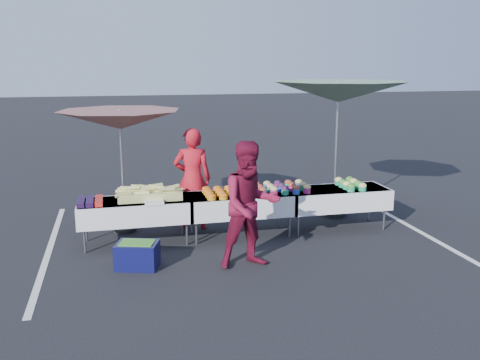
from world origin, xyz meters
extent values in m
plane|color=black|center=(0.00, 0.00, 0.00)|extent=(80.00, 80.00, 0.00)
cube|color=silver|center=(-3.20, 0.00, 0.00)|extent=(0.10, 5.00, 0.00)
cube|color=silver|center=(3.20, 0.00, 0.00)|extent=(0.10, 5.00, 0.00)
cube|color=white|center=(-1.80, 0.00, 0.73)|extent=(1.80, 0.75, 0.04)
cube|color=white|center=(-1.80, 0.00, 0.57)|extent=(1.86, 0.81, 0.36)
cylinder|color=slate|center=(-2.62, -0.29, 0.20)|extent=(0.04, 0.04, 0.39)
cylinder|color=slate|center=(-2.62, 0.29, 0.20)|extent=(0.04, 0.04, 0.39)
cylinder|color=slate|center=(-0.98, -0.29, 0.20)|extent=(0.04, 0.04, 0.39)
cylinder|color=slate|center=(-0.98, 0.29, 0.20)|extent=(0.04, 0.04, 0.39)
cube|color=white|center=(0.00, 0.00, 0.73)|extent=(1.80, 0.75, 0.04)
cube|color=white|center=(0.00, 0.00, 0.57)|extent=(1.86, 0.81, 0.36)
cylinder|color=slate|center=(-0.82, -0.29, 0.20)|extent=(0.04, 0.04, 0.39)
cylinder|color=slate|center=(-0.82, 0.29, 0.20)|extent=(0.04, 0.04, 0.39)
cylinder|color=slate|center=(0.82, -0.29, 0.20)|extent=(0.04, 0.04, 0.39)
cylinder|color=slate|center=(0.82, 0.29, 0.20)|extent=(0.04, 0.04, 0.39)
cube|color=white|center=(1.80, 0.00, 0.73)|extent=(1.80, 0.75, 0.04)
cube|color=white|center=(1.80, 0.00, 0.57)|extent=(1.86, 0.81, 0.36)
cylinder|color=slate|center=(0.98, -0.29, 0.20)|extent=(0.04, 0.04, 0.39)
cylinder|color=slate|center=(0.98, 0.29, 0.20)|extent=(0.04, 0.04, 0.39)
cylinder|color=slate|center=(2.62, -0.29, 0.20)|extent=(0.04, 0.04, 0.39)
cylinder|color=slate|center=(2.62, 0.29, 0.20)|extent=(0.04, 0.04, 0.39)
cube|color=black|center=(-2.65, -0.27, 0.79)|extent=(0.12, 0.12, 0.08)
cube|color=black|center=(-2.65, -0.13, 0.79)|extent=(0.12, 0.12, 0.08)
cube|color=black|center=(-2.65, 0.01, 0.79)|extent=(0.12, 0.12, 0.08)
cube|color=black|center=(-2.65, 0.15, 0.79)|extent=(0.12, 0.12, 0.08)
cube|color=black|center=(-2.51, -0.27, 0.79)|extent=(0.12, 0.12, 0.08)
cube|color=black|center=(-2.51, -0.13, 0.79)|extent=(0.12, 0.12, 0.08)
cube|color=black|center=(-2.51, 0.01, 0.79)|extent=(0.12, 0.12, 0.08)
cube|color=black|center=(-2.51, 0.15, 0.79)|extent=(0.12, 0.12, 0.08)
cube|color=#B02B13|center=(-2.37, -0.27, 0.79)|extent=(0.12, 0.12, 0.08)
cube|color=#B02B13|center=(-2.37, -0.13, 0.79)|extent=(0.12, 0.12, 0.08)
cube|color=#B02B13|center=(-2.37, 0.01, 0.79)|extent=(0.12, 0.12, 0.08)
cube|color=#B02B13|center=(-2.37, 0.15, 0.79)|extent=(0.12, 0.12, 0.08)
cube|color=#C5C866|center=(-1.55, 0.05, 0.82)|extent=(1.05, 0.55, 0.14)
cylinder|color=#C5C866|center=(-1.25, 0.20, 0.85)|extent=(0.27, 0.09, 0.10)
cylinder|color=#C5C866|center=(-1.93, 0.10, 0.92)|extent=(0.27, 0.14, 0.07)
cylinder|color=#C5C866|center=(-1.44, -0.06, 0.97)|extent=(0.27, 0.14, 0.09)
cylinder|color=#C5C866|center=(-1.97, 0.08, 0.87)|extent=(0.27, 0.15, 0.10)
cylinder|color=#C5C866|center=(-1.73, -0.01, 0.91)|extent=(0.27, 0.15, 0.08)
cylinder|color=#C5C866|center=(-1.59, 0.09, 0.94)|extent=(0.27, 0.10, 0.10)
cylinder|color=#C5C866|center=(-1.59, -0.03, 0.94)|extent=(0.27, 0.07, 0.08)
cylinder|color=#C5C866|center=(-1.68, -0.13, 0.90)|extent=(0.27, 0.14, 0.09)
cylinder|color=#C5C866|center=(-1.71, 0.25, 0.92)|extent=(0.27, 0.12, 0.08)
cylinder|color=#C5C866|center=(-1.09, 0.14, 0.87)|extent=(0.27, 0.16, 0.08)
cylinder|color=#C5C866|center=(-1.86, 0.01, 0.92)|extent=(0.27, 0.11, 0.07)
cylinder|color=#C5C866|center=(-1.64, -0.18, 0.85)|extent=(0.27, 0.10, 0.07)
cylinder|color=#C5C866|center=(-1.44, 0.19, 0.93)|extent=(0.27, 0.12, 0.08)
cylinder|color=#C5C866|center=(-1.98, -0.17, 0.90)|extent=(0.27, 0.15, 0.08)
cylinder|color=#C5C866|center=(-1.89, 0.09, 0.94)|extent=(0.27, 0.10, 0.08)
cylinder|color=#C5C866|center=(-1.34, 0.00, 0.90)|extent=(0.27, 0.16, 0.10)
cylinder|color=#C5C866|center=(-1.83, -0.02, 0.97)|extent=(0.27, 0.12, 0.09)
cylinder|color=#C5C866|center=(-1.28, -0.18, 0.95)|extent=(0.27, 0.09, 0.07)
cylinder|color=#C5C866|center=(-1.22, -0.15, 0.88)|extent=(0.27, 0.10, 0.09)
cylinder|color=#C5C866|center=(-1.30, -0.09, 0.87)|extent=(0.27, 0.12, 0.09)
cylinder|color=#C5C866|center=(-1.45, 0.28, 0.86)|extent=(0.27, 0.10, 0.08)
cylinder|color=#C5C866|center=(-1.17, 0.03, 0.93)|extent=(0.27, 0.14, 0.10)
cylinder|color=#C5C866|center=(-1.24, 0.25, 0.86)|extent=(0.27, 0.12, 0.07)
cylinder|color=#C5C866|center=(-1.30, 0.23, 0.86)|extent=(0.27, 0.07, 0.10)
cube|color=white|center=(-1.50, -0.30, 0.78)|extent=(0.30, 0.25, 0.05)
cylinder|color=orange|center=(-0.55, -0.28, 0.78)|extent=(0.15, 0.15, 0.05)
ellipsoid|color=red|center=(-0.55, -0.28, 0.81)|extent=(0.15, 0.15, 0.08)
cylinder|color=orange|center=(-0.55, -0.10, 0.78)|extent=(0.15, 0.15, 0.05)
ellipsoid|color=red|center=(-0.55, -0.10, 0.81)|extent=(0.15, 0.15, 0.08)
cylinder|color=orange|center=(-0.55, 0.08, 0.78)|extent=(0.15, 0.15, 0.05)
ellipsoid|color=red|center=(-0.55, 0.08, 0.81)|extent=(0.15, 0.15, 0.08)
cylinder|color=orange|center=(-0.55, 0.26, 0.78)|extent=(0.15, 0.15, 0.05)
ellipsoid|color=red|center=(-0.55, 0.26, 0.81)|extent=(0.15, 0.15, 0.08)
cylinder|color=orange|center=(-0.35, -0.28, 0.78)|extent=(0.15, 0.15, 0.05)
ellipsoid|color=red|center=(-0.35, -0.28, 0.81)|extent=(0.15, 0.15, 0.08)
cylinder|color=orange|center=(-0.35, -0.10, 0.78)|extent=(0.15, 0.15, 0.05)
ellipsoid|color=red|center=(-0.35, -0.10, 0.81)|extent=(0.15, 0.15, 0.08)
cylinder|color=orange|center=(-0.35, 0.08, 0.78)|extent=(0.15, 0.15, 0.05)
ellipsoid|color=red|center=(-0.35, 0.08, 0.81)|extent=(0.15, 0.15, 0.08)
cylinder|color=orange|center=(-0.35, 0.26, 0.78)|extent=(0.15, 0.15, 0.05)
ellipsoid|color=red|center=(-0.35, 0.26, 0.81)|extent=(0.15, 0.15, 0.08)
cylinder|color=orange|center=(-0.15, -0.28, 0.78)|extent=(0.15, 0.15, 0.05)
ellipsoid|color=red|center=(-0.15, -0.28, 0.81)|extent=(0.15, 0.15, 0.08)
cylinder|color=orange|center=(-0.15, -0.10, 0.78)|extent=(0.15, 0.15, 0.05)
ellipsoid|color=red|center=(-0.15, -0.10, 0.81)|extent=(0.15, 0.15, 0.08)
cylinder|color=orange|center=(-0.15, 0.08, 0.78)|extent=(0.15, 0.15, 0.05)
ellipsoid|color=red|center=(-0.15, 0.08, 0.81)|extent=(0.15, 0.15, 0.08)
cylinder|color=orange|center=(-0.15, 0.26, 0.78)|extent=(0.15, 0.15, 0.05)
ellipsoid|color=red|center=(-0.15, 0.26, 0.81)|extent=(0.15, 0.15, 0.08)
cylinder|color=#264AB4|center=(0.35, -0.22, 0.80)|extent=(0.13, 0.13, 0.10)
ellipsoid|color=maroon|center=(0.35, -0.22, 0.86)|extent=(0.14, 0.14, 0.10)
cylinder|color=#A5236D|center=(0.35, 0.00, 0.80)|extent=(0.13, 0.13, 0.10)
ellipsoid|color=maroon|center=(0.35, 0.00, 0.86)|extent=(0.14, 0.14, 0.10)
cylinder|color=#238E5E|center=(0.35, 0.22, 0.80)|extent=(0.13, 0.13, 0.10)
ellipsoid|color=maroon|center=(0.35, 0.22, 0.86)|extent=(0.14, 0.14, 0.10)
cylinder|color=#A5236D|center=(0.55, -0.22, 0.80)|extent=(0.13, 0.13, 0.10)
ellipsoid|color=tan|center=(0.55, -0.22, 0.86)|extent=(0.14, 0.14, 0.10)
cylinder|color=#238E5E|center=(0.55, 0.00, 0.80)|extent=(0.13, 0.13, 0.10)
ellipsoid|color=tan|center=(0.55, 0.00, 0.86)|extent=(0.14, 0.14, 0.10)
cylinder|color=#264AB4|center=(0.55, 0.22, 0.80)|extent=(0.13, 0.13, 0.10)
ellipsoid|color=tan|center=(0.55, 0.22, 0.86)|extent=(0.14, 0.14, 0.10)
cylinder|color=#238E5E|center=(0.75, -0.22, 0.80)|extent=(0.13, 0.13, 0.10)
ellipsoid|color=#2E1332|center=(0.75, -0.22, 0.86)|extent=(0.14, 0.14, 0.10)
cylinder|color=#264AB4|center=(0.75, 0.00, 0.80)|extent=(0.13, 0.13, 0.10)
ellipsoid|color=#2E1332|center=(0.75, 0.00, 0.86)|extent=(0.14, 0.14, 0.10)
cylinder|color=#A5236D|center=(0.75, 0.22, 0.80)|extent=(0.13, 0.13, 0.10)
ellipsoid|color=#2E1332|center=(0.75, 0.22, 0.86)|extent=(0.14, 0.14, 0.10)
cylinder|color=#264AB4|center=(0.95, -0.22, 0.80)|extent=(0.13, 0.13, 0.10)
ellipsoid|color=maroon|center=(0.95, -0.22, 0.86)|extent=(0.14, 0.14, 0.10)
cylinder|color=#A5236D|center=(0.95, 0.00, 0.80)|extent=(0.13, 0.13, 0.10)
ellipsoid|color=maroon|center=(0.95, 0.00, 0.86)|extent=(0.14, 0.14, 0.10)
cylinder|color=#238E5E|center=(0.95, 0.22, 0.80)|extent=(0.13, 0.13, 0.10)
ellipsoid|color=maroon|center=(0.95, 0.22, 0.86)|extent=(0.14, 0.14, 0.10)
cylinder|color=#A5236D|center=(1.15, -0.22, 0.80)|extent=(0.13, 0.13, 0.10)
ellipsoid|color=tan|center=(1.15, -0.22, 0.86)|extent=(0.14, 0.14, 0.10)
cylinder|color=#238E5E|center=(1.15, 0.00, 0.80)|extent=(0.13, 0.13, 0.10)
ellipsoid|color=tan|center=(1.15, 0.00, 0.86)|extent=(0.14, 0.14, 0.10)
cylinder|color=#264AB4|center=(1.15, 0.22, 0.80)|extent=(0.13, 0.13, 0.10)
ellipsoid|color=tan|center=(1.15, 0.22, 0.86)|extent=(0.14, 0.14, 0.10)
cylinder|color=#238E5E|center=(1.95, -0.28, 0.79)|extent=(0.14, 0.14, 0.08)
ellipsoid|color=#408022|center=(1.95, -0.28, 0.84)|extent=(0.14, 0.14, 0.11)
cylinder|color=#238E5E|center=(1.95, -0.10, 0.79)|extent=(0.14, 0.14, 0.08)
ellipsoid|color=#D6DA61|center=(1.95, -0.10, 0.84)|extent=(0.14, 0.14, 0.11)
cylinder|color=#238E5E|center=(1.95, 0.08, 0.79)|extent=(0.14, 0.14, 0.08)
ellipsoid|color=#408022|center=(1.95, 0.08, 0.84)|extent=(0.14, 0.14, 0.11)
cylinder|color=#238E5E|center=(1.95, 0.26, 0.79)|extent=(0.14, 0.14, 0.08)
ellipsoid|color=#D6DA61|center=(1.95, 0.26, 0.84)|extent=(0.14, 0.14, 0.11)
cylinder|color=#238E5E|center=(2.17, -0.28, 0.79)|extent=(0.14, 0.14, 0.08)
ellipsoid|color=#D6DA61|center=(2.17, -0.28, 0.84)|extent=(0.14, 0.14, 0.11)
cylinder|color=#238E5E|center=(2.17, -0.10, 0.79)|extent=(0.14, 0.14, 0.08)
ellipsoid|color=#408022|center=(2.17, -0.10, 0.84)|extent=(0.14, 0.14, 0.11)
cylinder|color=#238E5E|center=(2.17, 0.08, 0.79)|extent=(0.14, 0.14, 0.08)
ellipsoid|color=#D6DA61|center=(2.17, 0.08, 0.84)|extent=(0.14, 0.14, 0.11)
cylinder|color=#238E5E|center=(2.17, 0.26, 0.79)|extent=(0.14, 0.14, 0.08)
ellipsoid|color=#408022|center=(2.17, 0.26, 0.84)|extent=(0.14, 0.14, 0.11)
imported|color=red|center=(-0.74, 0.62, 0.93)|extent=(0.74, 0.56, 1.85)
imported|color=maroon|center=(-0.18, -1.43, 0.94)|extent=(0.99, 0.81, 1.89)
cylinder|color=black|center=(-1.97, 0.73, 0.04)|extent=(0.41, 0.41, 0.07)
cylinder|color=#B2B2B2|center=(-1.97, 0.73, 1.08)|extent=(0.04, 0.04, 2.16)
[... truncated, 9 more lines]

